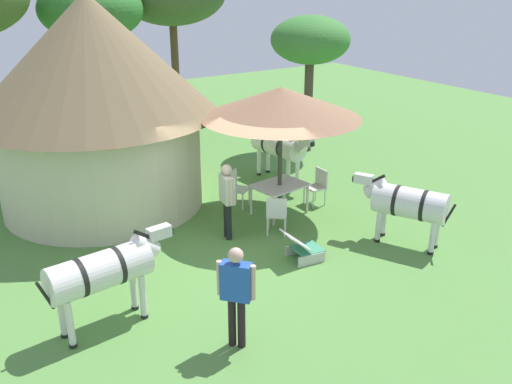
{
  "coord_description": "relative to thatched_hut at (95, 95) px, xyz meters",
  "views": [
    {
      "loc": [
        -5.48,
        -8.93,
        5.45
      ],
      "look_at": [
        0.58,
        0.34,
        1.0
      ],
      "focal_mm": 39.01,
      "sensor_mm": 36.0,
      "label": 1
    }
  ],
  "objects": [
    {
      "name": "guest_beside_umbrella",
      "position": [
        1.57,
        -3.31,
        -1.72
      ],
      "size": [
        0.29,
        0.6,
        1.69
      ],
      "rotation": [
        0.0,
        0.0,
        4.53
      ],
      "color": "black",
      "rests_on": "ground_plane"
    },
    {
      "name": "patio_dining_table",
      "position": [
        3.27,
        -2.86,
        -2.08
      ],
      "size": [
        1.32,
        1.08,
        0.74
      ],
      "rotation": [
        0.0,
        0.0,
        0.14
      ],
      "color": "silver",
      "rests_on": "ground_plane"
    },
    {
      "name": "striped_lounge_chair",
      "position": [
        2.34,
        -4.98,
        -2.48
      ],
      "size": [
        0.85,
        0.63,
        0.67
      ],
      "rotation": [
        0.0,
        0.0,
        4.58
      ],
      "color": "#3B8E6B",
      "rests_on": "ground_plane"
    },
    {
      "name": "zebra_by_umbrella",
      "position": [
        4.56,
        -5.6,
        -1.8
      ],
      "size": [
        1.25,
        1.99,
        1.48
      ],
      "rotation": [
        0.0,
        0.0,
        0.46
      ],
      "color": "silver",
      "rests_on": "ground_plane"
    },
    {
      "name": "ground_plane",
      "position": [
        1.61,
        -3.83,
        -2.74
      ],
      "size": [
        36.0,
        36.0,
        0.0
      ],
      "primitive_type": "plane",
      "color": "#568A40"
    },
    {
      "name": "zebra_nearest_camera",
      "position": [
        -1.7,
        -5.02,
        -1.72
      ],
      "size": [
        2.32,
        0.77,
        1.56
      ],
      "rotation": [
        0.0,
        0.0,
        4.82
      ],
      "color": "silver",
      "rests_on": "ground_plane"
    },
    {
      "name": "patio_chair_near_lawn",
      "position": [
        2.56,
        -3.75,
        -2.21
      ],
      "size": [
        0.61,
        0.6,
        0.9
      ],
      "rotation": [
        0.0,
        0.0,
        -0.67
      ],
      "color": "silver",
      "rests_on": "ground_plane"
    },
    {
      "name": "standing_watcher",
      "position": [
        -0.21,
        -6.62,
        -1.71
      ],
      "size": [
        0.46,
        0.48,
        1.7
      ],
      "rotation": [
        0.0,
        0.0,
        -0.84
      ],
      "color": "black",
      "rests_on": "ground_plane"
    },
    {
      "name": "shade_umbrella",
      "position": [
        3.27,
        -2.86,
        -0.04
      ],
      "size": [
        3.63,
        3.63,
        3.04
      ],
      "color": "#404030",
      "rests_on": "ground_plane"
    },
    {
      "name": "patio_chair_near_hut",
      "position": [
        4.41,
        -2.89,
        -2.21
      ],
      "size": [
        0.43,
        0.45,
        0.9
      ],
      "rotation": [
        0.0,
        0.0,
        1.54
      ],
      "color": "silver",
      "rests_on": "ground_plane"
    },
    {
      "name": "acacia_tree_behind_hut",
      "position": [
        6.92,
        0.75,
        0.69
      ],
      "size": [
        2.41,
        2.41,
        4.2
      ],
      "color": "#473B2F",
      "rests_on": "ground_plane"
    },
    {
      "name": "zebra_toward_hut",
      "position": [
        4.6,
        -0.97,
        -1.76
      ],
      "size": [
        0.83,
        2.25,
        1.52
      ],
      "rotation": [
        0.0,
        0.0,
        3.27
      ],
      "color": "silver",
      "rests_on": "ground_plane"
    },
    {
      "name": "acacia_tree_left_background",
      "position": [
        1.53,
        4.54,
        1.58
      ],
      "size": [
        3.11,
        3.11,
        5.27
      ],
      "color": "brown",
      "rests_on": "ground_plane"
    },
    {
      "name": "patio_chair_east_end",
      "position": [
        2.65,
        -1.9,
        -2.21
      ],
      "size": [
        0.6,
        0.59,
        0.9
      ],
      "rotation": [
        0.0,
        0.0,
        -2.57
      ],
      "color": "silver",
      "rests_on": "ground_plane"
    },
    {
      "name": "thatched_hut",
      "position": [
        0.0,
        0.0,
        0.0
      ],
      "size": [
        5.75,
        5.75,
        5.03
      ],
      "rotation": [
        0.0,
        0.0,
        3.53
      ],
      "color": "beige",
      "rests_on": "ground_plane"
    }
  ]
}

